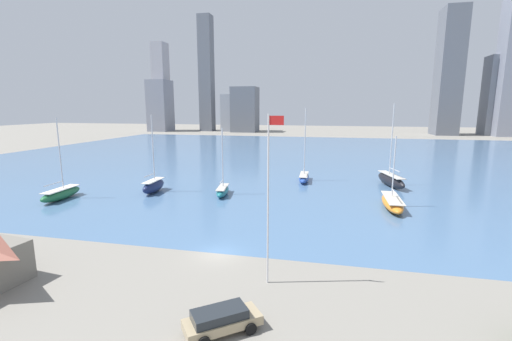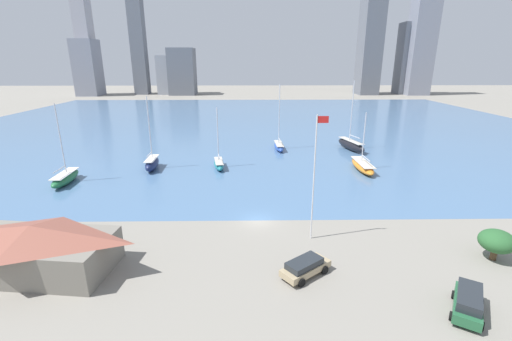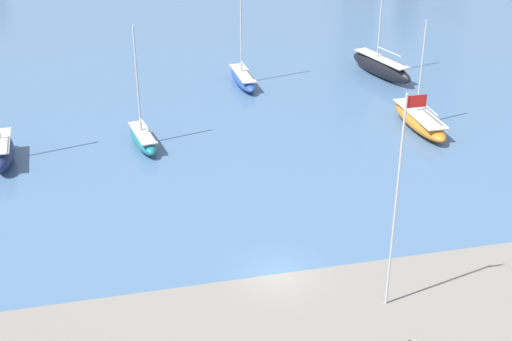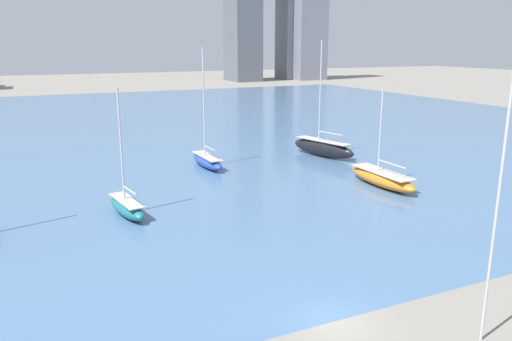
{
  "view_description": "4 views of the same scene",
  "coord_description": "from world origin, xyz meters",
  "px_view_note": "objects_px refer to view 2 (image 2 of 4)",
  "views": [
    {
      "loc": [
        10.48,
        -30.22,
        14.22
      ],
      "look_at": [
        -0.08,
        17.34,
        5.26
      ],
      "focal_mm": 24.0,
      "sensor_mm": 36.0,
      "label": 1
    },
    {
      "loc": [
        -0.91,
        -38.46,
        18.81
      ],
      "look_at": [
        -0.14,
        8.69,
        3.74
      ],
      "focal_mm": 24.0,
      "sensor_mm": 36.0,
      "label": 2
    },
    {
      "loc": [
        -10.16,
        -37.35,
        27.17
      ],
      "look_at": [
        0.46,
        8.12,
        3.57
      ],
      "focal_mm": 50.0,
      "sensor_mm": 36.0,
      "label": 3
    },
    {
      "loc": [
        -13.89,
        -19.97,
        14.43
      ],
      "look_at": [
        2.48,
        15.39,
        4.58
      ],
      "focal_mm": 35.0,
      "sensor_mm": 36.0,
      "label": 4
    }
  ],
  "objects_px": {
    "sailboat_blue": "(279,146)",
    "parked_suv_green": "(468,302)",
    "sailboat_black": "(351,145)",
    "sailboat_orange": "(363,166)",
    "sailboat_navy": "(152,163)",
    "sailboat_teal": "(219,164)",
    "boat_shed": "(34,248)",
    "sailboat_green": "(65,178)",
    "flag_pole": "(314,175)",
    "parked_wagon_tan": "(305,267)"
  },
  "relations": [
    {
      "from": "sailboat_navy",
      "to": "sailboat_blue",
      "type": "relative_size",
      "value": 0.93
    },
    {
      "from": "parked_wagon_tan",
      "to": "sailboat_navy",
      "type": "bearing_deg",
      "value": 177.4
    },
    {
      "from": "sailboat_blue",
      "to": "sailboat_navy",
      "type": "bearing_deg",
      "value": -151.04
    },
    {
      "from": "flag_pole",
      "to": "parked_suv_green",
      "type": "distance_m",
      "value": 17.0
    },
    {
      "from": "parked_wagon_tan",
      "to": "boat_shed",
      "type": "bearing_deg",
      "value": -130.25
    },
    {
      "from": "boat_shed",
      "to": "sailboat_blue",
      "type": "height_order",
      "value": "sailboat_blue"
    },
    {
      "from": "sailboat_black",
      "to": "sailboat_green",
      "type": "relative_size",
      "value": 1.18
    },
    {
      "from": "sailboat_navy",
      "to": "sailboat_green",
      "type": "distance_m",
      "value": 13.99
    },
    {
      "from": "boat_shed",
      "to": "sailboat_teal",
      "type": "distance_m",
      "value": 35.33
    },
    {
      "from": "sailboat_black",
      "to": "sailboat_green",
      "type": "height_order",
      "value": "sailboat_black"
    },
    {
      "from": "boat_shed",
      "to": "sailboat_teal",
      "type": "height_order",
      "value": "sailboat_teal"
    },
    {
      "from": "boat_shed",
      "to": "sailboat_navy",
      "type": "relative_size",
      "value": 1.11
    },
    {
      "from": "sailboat_blue",
      "to": "sailboat_teal",
      "type": "distance_m",
      "value": 18.42
    },
    {
      "from": "sailboat_green",
      "to": "parked_suv_green",
      "type": "bearing_deg",
      "value": -36.09
    },
    {
      "from": "sailboat_black",
      "to": "sailboat_green",
      "type": "distance_m",
      "value": 56.21
    },
    {
      "from": "sailboat_black",
      "to": "sailboat_teal",
      "type": "relative_size",
      "value": 1.36
    },
    {
      "from": "boat_shed",
      "to": "sailboat_black",
      "type": "xyz_separation_m",
      "value": [
        42.38,
        45.29,
        -1.13
      ]
    },
    {
      "from": "parked_suv_green",
      "to": "sailboat_green",
      "type": "bearing_deg",
      "value": 179.42
    },
    {
      "from": "sailboat_navy",
      "to": "sailboat_orange",
      "type": "bearing_deg",
      "value": -4.06
    },
    {
      "from": "sailboat_black",
      "to": "parked_suv_green",
      "type": "height_order",
      "value": "sailboat_black"
    },
    {
      "from": "sailboat_teal",
      "to": "parked_suv_green",
      "type": "height_order",
      "value": "sailboat_teal"
    },
    {
      "from": "sailboat_black",
      "to": "sailboat_teal",
      "type": "height_order",
      "value": "sailboat_black"
    },
    {
      "from": "sailboat_navy",
      "to": "parked_wagon_tan",
      "type": "distance_m",
      "value": 39.97
    },
    {
      "from": "parked_wagon_tan",
      "to": "parked_suv_green",
      "type": "bearing_deg",
      "value": 29.0
    },
    {
      "from": "sailboat_green",
      "to": "parked_suv_green",
      "type": "height_order",
      "value": "sailboat_green"
    },
    {
      "from": "sailboat_orange",
      "to": "parked_wagon_tan",
      "type": "xyz_separation_m",
      "value": [
        -15.27,
        -31.67,
        0.04
      ]
    },
    {
      "from": "sailboat_orange",
      "to": "parked_suv_green",
      "type": "xyz_separation_m",
      "value": [
        -3.37,
        -36.84,
        0.17
      ]
    },
    {
      "from": "boat_shed",
      "to": "sailboat_green",
      "type": "bearing_deg",
      "value": 118.3
    },
    {
      "from": "sailboat_navy",
      "to": "sailboat_black",
      "type": "relative_size",
      "value": 0.88
    },
    {
      "from": "sailboat_navy",
      "to": "sailboat_teal",
      "type": "height_order",
      "value": "sailboat_navy"
    },
    {
      "from": "boat_shed",
      "to": "flag_pole",
      "type": "bearing_deg",
      "value": 18.4
    },
    {
      "from": "sailboat_green",
      "to": "parked_suv_green",
      "type": "distance_m",
      "value": 55.9
    },
    {
      "from": "sailboat_orange",
      "to": "sailboat_navy",
      "type": "height_order",
      "value": "sailboat_navy"
    },
    {
      "from": "flag_pole",
      "to": "sailboat_navy",
      "type": "relative_size",
      "value": 1.05
    },
    {
      "from": "boat_shed",
      "to": "sailboat_orange",
      "type": "xyz_separation_m",
      "value": [
        40.33,
        30.47,
        -1.47
      ]
    },
    {
      "from": "sailboat_orange",
      "to": "sailboat_blue",
      "type": "xyz_separation_m",
      "value": [
        -13.88,
        15.62,
        0.02
      ]
    },
    {
      "from": "flag_pole",
      "to": "parked_wagon_tan",
      "type": "xyz_separation_m",
      "value": [
        -1.76,
        -6.89,
        -6.5
      ]
    },
    {
      "from": "sailboat_blue",
      "to": "parked_wagon_tan",
      "type": "distance_m",
      "value": 47.31
    },
    {
      "from": "sailboat_teal",
      "to": "parked_wagon_tan",
      "type": "distance_m",
      "value": 35.19
    },
    {
      "from": "sailboat_blue",
      "to": "parked_suv_green",
      "type": "height_order",
      "value": "sailboat_blue"
    },
    {
      "from": "sailboat_orange",
      "to": "sailboat_teal",
      "type": "height_order",
      "value": "sailboat_teal"
    },
    {
      "from": "sailboat_navy",
      "to": "flag_pole",
      "type": "bearing_deg",
      "value": -48.81
    },
    {
      "from": "sailboat_blue",
      "to": "sailboat_teal",
      "type": "bearing_deg",
      "value": -133.4
    },
    {
      "from": "boat_shed",
      "to": "flag_pole",
      "type": "xyz_separation_m",
      "value": [
        26.82,
        5.69,
        5.08
      ]
    },
    {
      "from": "sailboat_black",
      "to": "sailboat_teal",
      "type": "xyz_separation_m",
      "value": [
        -28.13,
        -13.0,
        -0.36
      ]
    },
    {
      "from": "sailboat_green",
      "to": "parked_wagon_tan",
      "type": "xyz_separation_m",
      "value": [
        34.83,
        -25.51,
        -0.06
      ]
    },
    {
      "from": "sailboat_orange",
      "to": "sailboat_green",
      "type": "xyz_separation_m",
      "value": [
        -50.1,
        -6.16,
        0.1
      ]
    },
    {
      "from": "flag_pole",
      "to": "sailboat_orange",
      "type": "distance_m",
      "value": 28.97
    },
    {
      "from": "sailboat_black",
      "to": "sailboat_orange",
      "type": "bearing_deg",
      "value": -112.99
    },
    {
      "from": "boat_shed",
      "to": "sailboat_navy",
      "type": "bearing_deg",
      "value": 92.46
    }
  ]
}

